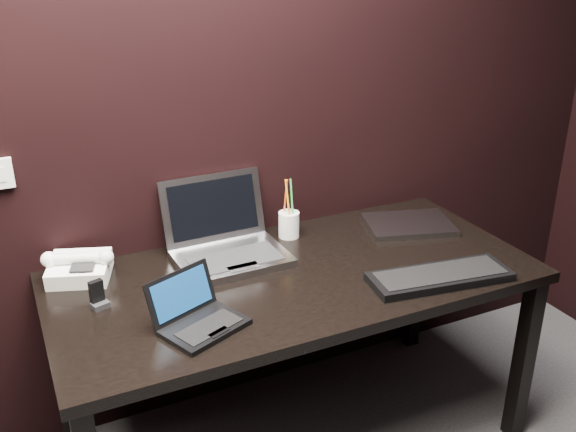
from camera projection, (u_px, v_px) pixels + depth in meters
name	position (u px, v px, depth m)	size (l,w,h in m)	color
wall_back	(170.00, 101.00, 2.26)	(4.00, 4.00, 0.00)	black
desk	(295.00, 292.00, 2.30)	(1.70, 0.80, 0.74)	black
netbook	(198.00, 317.00, 1.94)	(0.30, 0.29, 0.15)	black
silver_laptop	(227.00, 244.00, 2.36)	(0.41, 0.37, 0.27)	#95969A
ext_keyboard	(440.00, 276.00, 2.21)	(0.52, 0.24, 0.03)	black
closed_laptop	(409.00, 225.00, 2.62)	(0.40, 0.34, 0.02)	gray
desk_phone	(79.00, 267.00, 2.21)	(0.25, 0.24, 0.12)	white
mobile_phone	(98.00, 297.00, 2.04)	(0.06, 0.06, 0.09)	black
pen_cup	(289.00, 223.00, 2.52)	(0.10, 0.10, 0.24)	silver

